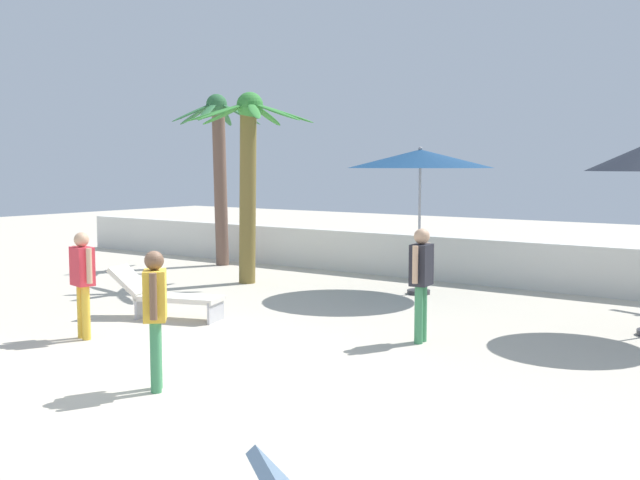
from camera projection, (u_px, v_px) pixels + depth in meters
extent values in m
plane|color=beige|center=(164.00, 379.00, 8.90)|extent=(56.00, 56.00, 0.00)
cube|color=silver|center=(482.00, 262.00, 15.99)|extent=(25.20, 0.30, 0.97)
cylinder|color=#333338|center=(419.00, 292.00, 14.85)|extent=(0.45, 0.45, 0.08)
cylinder|color=#A5A5AD|center=(419.00, 230.00, 14.73)|extent=(0.05, 0.05, 2.51)
cone|color=navy|center=(420.00, 159.00, 14.59)|extent=(2.82, 2.82, 0.36)
sphere|color=#99999E|center=(420.00, 149.00, 14.57)|extent=(0.08, 0.08, 0.08)
cylinder|color=brown|center=(220.00, 185.00, 19.02)|extent=(0.42, 0.32, 4.03)
sphere|color=#2C6439|center=(217.00, 104.00, 18.88)|extent=(0.52, 0.52, 0.52)
ellipsoid|color=#2C6439|center=(238.00, 112.00, 18.61)|extent=(1.18, 0.37, 0.57)
ellipsoid|color=#2C6439|center=(240.00, 114.00, 19.20)|extent=(0.67, 1.14, 0.57)
ellipsoid|color=#2C6439|center=(224.00, 115.00, 19.51)|extent=(0.69, 1.13, 0.57)
ellipsoid|color=#2C6439|center=(197.00, 114.00, 19.21)|extent=(1.18, 0.31, 0.57)
ellipsoid|color=#2C6439|center=(193.00, 112.00, 18.56)|extent=(0.60, 1.16, 0.57)
ellipsoid|color=#2C6439|center=(207.00, 111.00, 18.29)|extent=(0.64, 1.15, 0.57)
cylinder|color=olive|center=(248.00, 195.00, 16.04)|extent=(0.43, 0.35, 3.76)
sphere|color=#358536|center=(250.00, 105.00, 15.81)|extent=(0.56, 0.56, 0.56)
ellipsoid|color=#358536|center=(275.00, 111.00, 15.41)|extent=(1.33, 0.22, 0.47)
ellipsoid|color=#358536|center=(283.00, 113.00, 15.88)|extent=(1.14, 1.02, 0.47)
ellipsoid|color=#358536|center=(266.00, 115.00, 16.44)|extent=(0.46, 1.34, 0.47)
ellipsoid|color=#358536|center=(246.00, 115.00, 16.49)|extent=(1.13, 1.02, 0.47)
ellipsoid|color=#358536|center=(225.00, 114.00, 16.21)|extent=(1.33, 0.24, 0.47)
ellipsoid|color=#358536|center=(217.00, 112.00, 15.67)|extent=(1.01, 1.14, 0.47)
ellipsoid|color=#358536|center=(223.00, 111.00, 15.35)|extent=(0.42, 1.34, 0.47)
ellipsoid|color=#358536|center=(254.00, 110.00, 15.16)|extent=(1.12, 1.03, 0.47)
cube|color=#B7B7BC|center=(216.00, 311.00, 12.18)|extent=(0.21, 0.53, 0.35)
cube|color=#B7B7BC|center=(144.00, 306.00, 12.58)|extent=(0.21, 0.53, 0.35)
cube|color=silver|center=(179.00, 298.00, 12.36)|extent=(1.50, 0.97, 0.08)
cube|color=silver|center=(130.00, 280.00, 12.61)|extent=(0.70, 0.70, 0.48)
cylinder|color=#3F8C59|center=(423.00, 313.00, 10.80)|extent=(0.12, 0.12, 0.82)
cylinder|color=#3F8C59|center=(419.00, 315.00, 10.66)|extent=(0.12, 0.12, 0.82)
cube|color=#26262D|center=(421.00, 265.00, 10.66)|extent=(0.29, 0.39, 0.58)
sphere|color=tan|center=(422.00, 236.00, 10.62)|extent=(0.22, 0.22, 0.22)
cylinder|color=tan|center=(427.00, 261.00, 10.87)|extent=(0.08, 0.08, 0.52)
cylinder|color=tan|center=(415.00, 265.00, 10.45)|extent=(0.08, 0.08, 0.52)
cylinder|color=gold|center=(86.00, 313.00, 10.90)|extent=(0.12, 0.12, 0.78)
cylinder|color=gold|center=(81.00, 311.00, 11.02)|extent=(0.12, 0.12, 0.78)
cube|color=#D8333F|center=(82.00, 266.00, 10.89)|extent=(0.41, 0.32, 0.56)
sphere|color=tan|center=(81.00, 240.00, 10.86)|extent=(0.21, 0.21, 0.21)
cylinder|color=tan|center=(89.00, 266.00, 10.71)|extent=(0.08, 0.08, 0.50)
cylinder|color=tan|center=(75.00, 263.00, 11.07)|extent=(0.08, 0.08, 0.50)
cylinder|color=#3F8C59|center=(156.00, 357.00, 8.35)|extent=(0.12, 0.12, 0.79)
cylinder|color=#3F8C59|center=(157.00, 354.00, 8.51)|extent=(0.12, 0.12, 0.79)
cube|color=gold|center=(155.00, 295.00, 8.36)|extent=(0.42, 0.42, 0.56)
sphere|color=brown|center=(154.00, 260.00, 8.33)|extent=(0.21, 0.21, 0.21)
cylinder|color=brown|center=(153.00, 297.00, 8.13)|extent=(0.08, 0.08, 0.51)
cylinder|color=brown|center=(156.00, 289.00, 8.60)|extent=(0.08, 0.08, 0.51)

